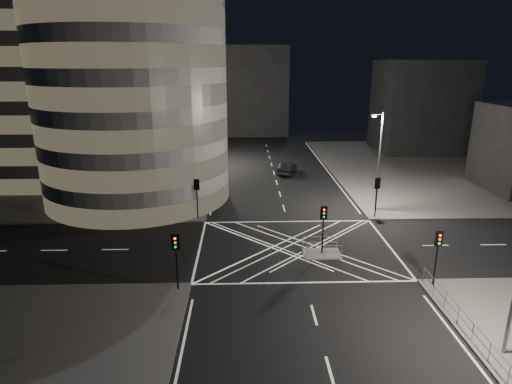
{
  "coord_description": "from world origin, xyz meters",
  "views": [
    {
      "loc": [
        -4.29,
        -32.86,
        15.03
      ],
      "look_at": [
        -3.09,
        6.18,
        3.0
      ],
      "focal_mm": 30.0,
      "sensor_mm": 36.0,
      "label": 1
    }
  ],
  "objects_px": {
    "traffic_signal_nl": "(176,252)",
    "traffic_signal_island": "(323,221)",
    "traffic_signal_nr": "(438,248)",
    "traffic_signal_fr": "(377,190)",
    "central_island": "(322,254)",
    "street_lamp_right_far": "(379,159)",
    "sedan": "(287,169)",
    "traffic_signal_fl": "(197,192)",
    "street_lamp_left_far": "(208,128)",
    "street_lamp_left_near": "(195,154)"
  },
  "relations": [
    {
      "from": "traffic_signal_island",
      "to": "sedan",
      "type": "relative_size",
      "value": 0.86
    },
    {
      "from": "traffic_signal_fl",
      "to": "sedan",
      "type": "relative_size",
      "value": 0.86
    },
    {
      "from": "central_island",
      "to": "sedan",
      "type": "relative_size",
      "value": 0.64
    },
    {
      "from": "traffic_signal_fl",
      "to": "street_lamp_left_far",
      "type": "bearing_deg",
      "value": 91.57
    },
    {
      "from": "traffic_signal_nr",
      "to": "street_lamp_left_near",
      "type": "height_order",
      "value": "street_lamp_left_near"
    },
    {
      "from": "traffic_signal_island",
      "to": "street_lamp_right_far",
      "type": "height_order",
      "value": "street_lamp_right_far"
    },
    {
      "from": "traffic_signal_nr",
      "to": "street_lamp_right_far",
      "type": "distance_m",
      "value": 16.03
    },
    {
      "from": "traffic_signal_fr",
      "to": "central_island",
      "type": "bearing_deg",
      "value": -129.33
    },
    {
      "from": "central_island",
      "to": "traffic_signal_island",
      "type": "distance_m",
      "value": 2.84
    },
    {
      "from": "street_lamp_right_far",
      "to": "traffic_signal_nr",
      "type": "bearing_deg",
      "value": -92.3
    },
    {
      "from": "sedan",
      "to": "traffic_signal_nl",
      "type": "bearing_deg",
      "value": 92.58
    },
    {
      "from": "central_island",
      "to": "traffic_signal_nr",
      "type": "height_order",
      "value": "traffic_signal_nr"
    },
    {
      "from": "traffic_signal_island",
      "to": "street_lamp_left_far",
      "type": "height_order",
      "value": "street_lamp_left_far"
    },
    {
      "from": "traffic_signal_fl",
      "to": "sedan",
      "type": "bearing_deg",
      "value": 58.73
    },
    {
      "from": "traffic_signal_fl",
      "to": "street_lamp_left_near",
      "type": "xyz_separation_m",
      "value": [
        -0.64,
        5.2,
        2.63
      ]
    },
    {
      "from": "traffic_signal_fr",
      "to": "sedan",
      "type": "relative_size",
      "value": 0.86
    },
    {
      "from": "traffic_signal_nr",
      "to": "sedan",
      "type": "xyz_separation_m",
      "value": [
        -6.99,
        31.06,
        -2.15
      ]
    },
    {
      "from": "central_island",
      "to": "street_lamp_right_far",
      "type": "distance_m",
      "value": 13.98
    },
    {
      "from": "central_island",
      "to": "sedan",
      "type": "distance_m",
      "value": 25.77
    },
    {
      "from": "central_island",
      "to": "traffic_signal_island",
      "type": "bearing_deg",
      "value": 0.0
    },
    {
      "from": "traffic_signal_island",
      "to": "traffic_signal_nl",
      "type": "bearing_deg",
      "value": -153.86
    },
    {
      "from": "traffic_signal_fl",
      "to": "traffic_signal_fr",
      "type": "relative_size",
      "value": 1.0
    },
    {
      "from": "street_lamp_left_near",
      "to": "sedan",
      "type": "relative_size",
      "value": 2.15
    },
    {
      "from": "traffic_signal_nl",
      "to": "street_lamp_left_far",
      "type": "bearing_deg",
      "value": 90.99
    },
    {
      "from": "traffic_signal_nr",
      "to": "traffic_signal_island",
      "type": "height_order",
      "value": "same"
    },
    {
      "from": "central_island",
      "to": "traffic_signal_fl",
      "type": "bearing_deg",
      "value": 142.46
    },
    {
      "from": "traffic_signal_nl",
      "to": "sedan",
      "type": "xyz_separation_m",
      "value": [
        10.61,
        31.06,
        -2.15
      ]
    },
    {
      "from": "traffic_signal_nl",
      "to": "street_lamp_left_far",
      "type": "relative_size",
      "value": 0.4
    },
    {
      "from": "street_lamp_left_near",
      "to": "street_lamp_right_far",
      "type": "distance_m",
      "value": 19.11
    },
    {
      "from": "traffic_signal_nr",
      "to": "traffic_signal_fr",
      "type": "bearing_deg",
      "value": 90.0
    },
    {
      "from": "traffic_signal_fl",
      "to": "traffic_signal_nl",
      "type": "height_order",
      "value": "same"
    },
    {
      "from": "traffic_signal_nl",
      "to": "traffic_signal_island",
      "type": "bearing_deg",
      "value": 26.14
    },
    {
      "from": "street_lamp_right_far",
      "to": "sedan",
      "type": "bearing_deg",
      "value": 116.56
    },
    {
      "from": "street_lamp_right_far",
      "to": "traffic_signal_fr",
      "type": "bearing_deg",
      "value": -106.11
    },
    {
      "from": "street_lamp_right_far",
      "to": "sedan",
      "type": "xyz_separation_m",
      "value": [
        -7.63,
        15.26,
        -4.77
      ]
    },
    {
      "from": "central_island",
      "to": "traffic_signal_island",
      "type": "xyz_separation_m",
      "value": [
        0.0,
        0.0,
        2.84
      ]
    },
    {
      "from": "street_lamp_left_near",
      "to": "sedan",
      "type": "height_order",
      "value": "street_lamp_left_near"
    },
    {
      "from": "street_lamp_left_near",
      "to": "street_lamp_right_far",
      "type": "xyz_separation_m",
      "value": [
        18.87,
        -3.0,
        0.0
      ]
    },
    {
      "from": "traffic_signal_fr",
      "to": "traffic_signal_fl",
      "type": "bearing_deg",
      "value": 180.0
    },
    {
      "from": "sedan",
      "to": "traffic_signal_fl",
      "type": "bearing_deg",
      "value": 80.16
    },
    {
      "from": "street_lamp_left_near",
      "to": "sedan",
      "type": "bearing_deg",
      "value": 47.49
    },
    {
      "from": "traffic_signal_fl",
      "to": "sedan",
      "type": "height_order",
      "value": "traffic_signal_fl"
    },
    {
      "from": "traffic_signal_nl",
      "to": "street_lamp_right_far",
      "type": "height_order",
      "value": "street_lamp_right_far"
    },
    {
      "from": "street_lamp_left_near",
      "to": "central_island",
      "type": "bearing_deg",
      "value": -49.73
    },
    {
      "from": "traffic_signal_fl",
      "to": "traffic_signal_fr",
      "type": "bearing_deg",
      "value": 0.0
    },
    {
      "from": "traffic_signal_nr",
      "to": "sedan",
      "type": "relative_size",
      "value": 0.86
    },
    {
      "from": "traffic_signal_nr",
      "to": "street_lamp_left_far",
      "type": "xyz_separation_m",
      "value": [
        -18.24,
        36.8,
        2.63
      ]
    },
    {
      "from": "traffic_signal_nl",
      "to": "street_lamp_left_far",
      "type": "height_order",
      "value": "street_lamp_left_far"
    },
    {
      "from": "traffic_signal_fl",
      "to": "traffic_signal_nr",
      "type": "relative_size",
      "value": 1.0
    },
    {
      "from": "traffic_signal_fr",
      "to": "sedan",
      "type": "distance_m",
      "value": 18.93
    }
  ]
}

